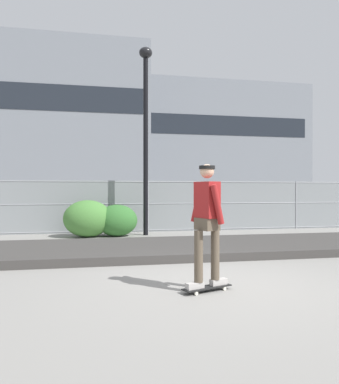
% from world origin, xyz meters
% --- Properties ---
extents(ground_plane, '(120.00, 120.00, 0.00)m').
position_xyz_m(ground_plane, '(0.00, 0.00, 0.00)').
color(ground_plane, gray).
extents(gravel_berm, '(16.55, 3.10, 0.18)m').
position_xyz_m(gravel_berm, '(0.00, 3.45, 0.09)').
color(gravel_berm, '#3D3A38').
rests_on(gravel_berm, ground_plane).
extents(skateboard, '(0.82, 0.46, 0.07)m').
position_xyz_m(skateboard, '(-0.30, -0.26, 0.06)').
color(skateboard, black).
rests_on(skateboard, ground_plane).
extents(skater, '(0.71, 0.62, 1.83)m').
position_xyz_m(skater, '(-0.30, -0.26, 1.12)').
color(skater, '#B2ADA8').
rests_on(skater, skateboard).
extents(chain_fence, '(23.51, 0.06, 1.85)m').
position_xyz_m(chain_fence, '(0.00, 7.95, 0.93)').
color(chain_fence, gray).
rests_on(chain_fence, ground_plane).
extents(street_lamp, '(0.44, 0.44, 6.29)m').
position_xyz_m(street_lamp, '(-0.22, 6.98, 3.96)').
color(street_lamp, black).
rests_on(street_lamp, ground_plane).
extents(parked_car_near, '(4.43, 2.01, 1.66)m').
position_xyz_m(parked_car_near, '(-4.12, 11.48, 0.84)').
color(parked_car_near, '#474C54').
rests_on(parked_car_near, ground_plane).
extents(library_building, '(19.49, 11.28, 16.52)m').
position_xyz_m(library_building, '(-6.02, 37.30, 8.26)').
color(library_building, slate).
rests_on(library_building, ground_plane).
extents(office_block, '(28.68, 14.99, 15.76)m').
position_xyz_m(office_block, '(12.71, 48.20, 7.88)').
color(office_block, slate).
rests_on(office_block, ground_plane).
extents(shrub_left, '(1.54, 1.26, 1.19)m').
position_xyz_m(shrub_left, '(-2.12, 6.82, 0.59)').
color(shrub_left, '#477F38').
rests_on(shrub_left, ground_plane).
extents(shrub_center, '(1.34, 1.10, 1.04)m').
position_xyz_m(shrub_center, '(-1.19, 6.83, 0.52)').
color(shrub_center, '#336B2D').
rests_on(shrub_center, ground_plane).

